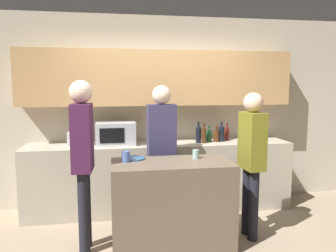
{
  "coord_description": "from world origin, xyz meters",
  "views": [
    {
      "loc": [
        -0.63,
        -2.99,
        1.73
      ],
      "look_at": [
        -0.03,
        0.57,
        1.28
      ],
      "focal_mm": 35.0,
      "sensor_mm": 36.0,
      "label": 1
    }
  ],
  "objects_px": {
    "plate_on_island": "(133,158)",
    "cup_1": "(126,156)",
    "bottle_5": "(227,134)",
    "cup_0": "(196,154)",
    "toaster": "(78,139)",
    "bottle_2": "(209,136)",
    "microwave": "(116,133)",
    "person_right": "(162,142)",
    "potted_plant": "(252,127)",
    "bottle_1": "(204,135)",
    "bottle_3": "(217,136)",
    "bottle_4": "(222,134)",
    "person_center": "(83,150)",
    "person_left": "(252,153)",
    "bottle_0": "(198,135)"
  },
  "relations": [
    {
      "from": "bottle_4",
      "to": "cup_0",
      "type": "xyz_separation_m",
      "value": [
        -0.62,
        -0.95,
        -0.07
      ]
    },
    {
      "from": "bottle_5",
      "to": "toaster",
      "type": "bearing_deg",
      "value": -177.7
    },
    {
      "from": "potted_plant",
      "to": "bottle_1",
      "type": "bearing_deg",
      "value": -172.45
    },
    {
      "from": "bottle_5",
      "to": "cup_0",
      "type": "relative_size",
      "value": 2.5
    },
    {
      "from": "potted_plant",
      "to": "plate_on_island",
      "type": "height_order",
      "value": "potted_plant"
    },
    {
      "from": "bottle_4",
      "to": "toaster",
      "type": "bearing_deg",
      "value": 179.57
    },
    {
      "from": "bottle_1",
      "to": "bottle_0",
      "type": "bearing_deg",
      "value": 152.7
    },
    {
      "from": "microwave",
      "to": "bottle_1",
      "type": "xyz_separation_m",
      "value": [
        1.19,
        -0.1,
        -0.04
      ]
    },
    {
      "from": "person_right",
      "to": "cup_1",
      "type": "bearing_deg",
      "value": 45.08
    },
    {
      "from": "bottle_2",
      "to": "bottle_4",
      "type": "bearing_deg",
      "value": -3.13
    },
    {
      "from": "toaster",
      "to": "bottle_2",
      "type": "height_order",
      "value": "bottle_2"
    },
    {
      "from": "microwave",
      "to": "bottle_2",
      "type": "relative_size",
      "value": 2.31
    },
    {
      "from": "bottle_0",
      "to": "toaster",
      "type": "bearing_deg",
      "value": 177.78
    },
    {
      "from": "toaster",
      "to": "cup_0",
      "type": "relative_size",
      "value": 2.64
    },
    {
      "from": "bottle_0",
      "to": "bottle_5",
      "type": "xyz_separation_m",
      "value": [
        0.46,
        0.15,
        -0.02
      ]
    },
    {
      "from": "bottle_0",
      "to": "bottle_2",
      "type": "bearing_deg",
      "value": 18.91
    },
    {
      "from": "bottle_2",
      "to": "bottle_3",
      "type": "height_order",
      "value": "bottle_3"
    },
    {
      "from": "bottle_0",
      "to": "bottle_2",
      "type": "relative_size",
      "value": 1.32
    },
    {
      "from": "person_right",
      "to": "potted_plant",
      "type": "bearing_deg",
      "value": -162.64
    },
    {
      "from": "plate_on_island",
      "to": "bottle_1",
      "type": "bearing_deg",
      "value": 37.44
    },
    {
      "from": "microwave",
      "to": "cup_0",
      "type": "bearing_deg",
      "value": -48.36
    },
    {
      "from": "person_left",
      "to": "person_center",
      "type": "distance_m",
      "value": 1.83
    },
    {
      "from": "bottle_1",
      "to": "cup_1",
      "type": "xyz_separation_m",
      "value": [
        -1.1,
        -0.9,
        -0.06
      ]
    },
    {
      "from": "microwave",
      "to": "bottle_2",
      "type": "distance_m",
      "value": 1.29
    },
    {
      "from": "plate_on_island",
      "to": "bottle_3",
      "type": "bearing_deg",
      "value": 34.93
    },
    {
      "from": "toaster",
      "to": "cup_1",
      "type": "height_order",
      "value": "toaster"
    },
    {
      "from": "plate_on_island",
      "to": "cup_1",
      "type": "height_order",
      "value": "cup_1"
    },
    {
      "from": "potted_plant",
      "to": "bottle_4",
      "type": "relative_size",
      "value": 1.39
    },
    {
      "from": "bottle_0",
      "to": "potted_plant",
      "type": "bearing_deg",
      "value": 4.44
    },
    {
      "from": "toaster",
      "to": "bottle_3",
      "type": "height_order",
      "value": "bottle_3"
    },
    {
      "from": "plate_on_island",
      "to": "potted_plant",
      "type": "bearing_deg",
      "value": 26.51
    },
    {
      "from": "toaster",
      "to": "bottle_1",
      "type": "relative_size",
      "value": 0.92
    },
    {
      "from": "cup_1",
      "to": "person_left",
      "type": "bearing_deg",
      "value": -1.0
    },
    {
      "from": "bottle_4",
      "to": "plate_on_island",
      "type": "relative_size",
      "value": 1.1
    },
    {
      "from": "cup_1",
      "to": "person_center",
      "type": "distance_m",
      "value": 0.44
    },
    {
      "from": "bottle_0",
      "to": "person_right",
      "type": "height_order",
      "value": "person_right"
    },
    {
      "from": "microwave",
      "to": "plate_on_island",
      "type": "height_order",
      "value": "microwave"
    },
    {
      "from": "bottle_5",
      "to": "person_left",
      "type": "height_order",
      "value": "person_left"
    },
    {
      "from": "bottle_5",
      "to": "person_right",
      "type": "bearing_deg",
      "value": -150.73
    },
    {
      "from": "person_center",
      "to": "bottle_3",
      "type": "bearing_deg",
      "value": 122.9
    },
    {
      "from": "bottle_3",
      "to": "person_right",
      "type": "height_order",
      "value": "person_right"
    },
    {
      "from": "bottle_4",
      "to": "person_center",
      "type": "xyz_separation_m",
      "value": [
        -1.81,
        -1.01,
        0.02
      ]
    },
    {
      "from": "cup_1",
      "to": "person_center",
      "type": "height_order",
      "value": "person_center"
    },
    {
      "from": "bottle_2",
      "to": "toaster",
      "type": "bearing_deg",
      "value": 179.85
    },
    {
      "from": "bottle_0",
      "to": "cup_1",
      "type": "distance_m",
      "value": 1.39
    },
    {
      "from": "toaster",
      "to": "cup_0",
      "type": "bearing_deg",
      "value": -35.55
    },
    {
      "from": "microwave",
      "to": "person_left",
      "type": "relative_size",
      "value": 0.32
    },
    {
      "from": "toaster",
      "to": "bottle_2",
      "type": "relative_size",
      "value": 1.16
    },
    {
      "from": "bottle_5",
      "to": "person_left",
      "type": "relative_size",
      "value": 0.15
    },
    {
      "from": "bottle_4",
      "to": "cup_0",
      "type": "distance_m",
      "value": 1.14
    }
  ]
}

